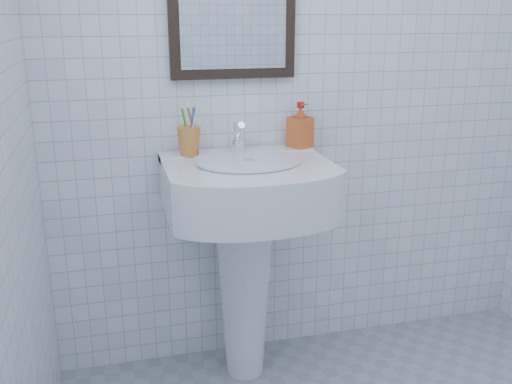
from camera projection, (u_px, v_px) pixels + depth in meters
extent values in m
cube|color=white|center=(308.00, 74.00, 2.37)|extent=(2.20, 0.02, 2.50)
cone|color=white|center=(244.00, 289.00, 2.38)|extent=(0.25, 0.25, 0.78)
cube|color=white|center=(247.00, 186.00, 2.19)|extent=(0.63, 0.45, 0.19)
cube|color=white|center=(237.00, 154.00, 2.32)|extent=(0.63, 0.11, 0.03)
cylinder|color=white|center=(249.00, 161.00, 2.12)|extent=(0.39, 0.39, 0.01)
cylinder|color=white|center=(238.00, 145.00, 2.28)|extent=(0.05, 0.05, 0.05)
cylinder|color=white|center=(239.00, 131.00, 2.25)|extent=(0.03, 0.10, 0.08)
cylinder|color=white|center=(237.00, 134.00, 2.29)|extent=(0.03, 0.05, 0.10)
imported|color=red|center=(300.00, 125.00, 2.35)|extent=(0.11, 0.11, 0.19)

